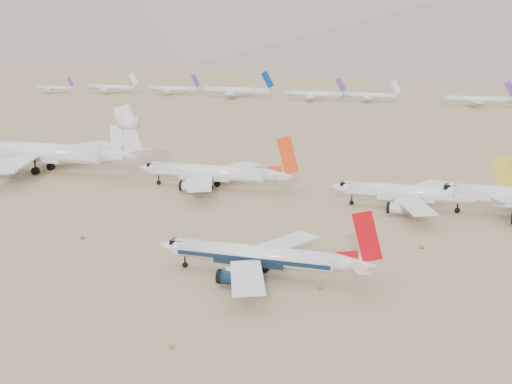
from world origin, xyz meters
TOP-DOWN VIEW (x-y plane):
  - ground at (0.00, 0.00)m, footprint 7000.00×7000.00m
  - main_airliner at (13.42, 4.39)m, footprint 38.94×38.03m
  - row2_gold_tail at (33.46, 62.98)m, footprint 41.47×40.55m
  - row2_orange_tail at (-22.47, 69.01)m, footprint 44.49×43.52m
  - row2_white_trijet at (-80.53, 73.67)m, footprint 62.93×61.50m
  - distant_storage_row at (-33.20, 334.92)m, footprint 466.48×55.37m
  - desert_scrub at (-20.73, -21.89)m, footprint 233.60×121.67m

SIDE VIEW (x-z plane):
  - ground at x=0.00m, z-range 0.00..0.00m
  - desert_scrub at x=-20.73m, z-range -0.03..0.60m
  - main_airliner at x=13.42m, z-range -3.09..10.65m
  - row2_gold_tail at x=33.46m, z-range -3.25..11.51m
  - distant_storage_row at x=-33.20m, z-range -3.46..12.25m
  - row2_orange_tail at x=-22.47m, z-range -3.48..12.39m
  - row2_white_trijet at x=-80.53m, z-range -4.69..17.60m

